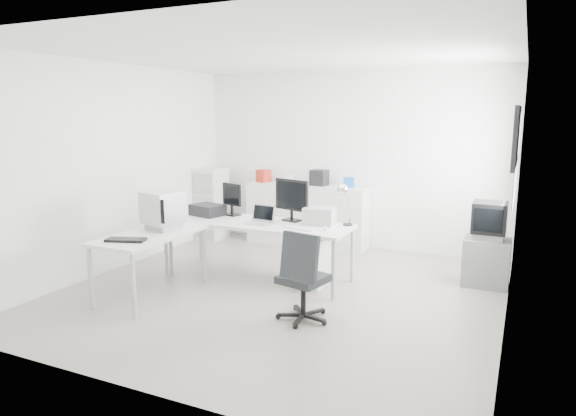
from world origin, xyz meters
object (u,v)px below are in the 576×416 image
at_px(crt_tv, 489,221).
at_px(filing_cabinet, 212,203).
at_px(lcd_monitor_large, 292,200).
at_px(tv_cabinet, 486,262).
at_px(lcd_monitor_small, 232,199).
at_px(laptop, 259,215).
at_px(main_desk, 259,250).
at_px(sideboard, 307,215).
at_px(drawer_pedestal, 310,261).
at_px(office_chair, 303,274).
at_px(laser_printer, 319,216).
at_px(crt_monitor, 163,209).
at_px(side_desk, 152,264).
at_px(inkjet_printer, 208,210).

xyz_separation_m(crt_tv, filing_cabinet, (-4.50, 0.68, -0.22)).
bearing_deg(lcd_monitor_large, crt_tv, 33.19).
xyz_separation_m(lcd_monitor_large, tv_cabinet, (2.36, 0.70, -0.73)).
relative_size(lcd_monitor_small, laptop, 1.20).
xyz_separation_m(main_desk, laptop, (0.05, -0.10, 0.49)).
xyz_separation_m(laptop, sideboard, (-0.16, 1.98, -0.37)).
height_order(lcd_monitor_large, crt_tv, lcd_monitor_large).
height_order(drawer_pedestal, lcd_monitor_large, lcd_monitor_large).
bearing_deg(office_chair, laser_printer, 116.70).
bearing_deg(office_chair, drawer_pedestal, 121.26).
height_order(lcd_monitor_small, office_chair, lcd_monitor_small).
bearing_deg(sideboard, crt_tv, -18.22).
relative_size(main_desk, laser_printer, 6.42).
height_order(lcd_monitor_large, filing_cabinet, lcd_monitor_large).
bearing_deg(filing_cabinet, crt_monitor, -69.21).
xyz_separation_m(laptop, laser_printer, (0.70, 0.32, -0.01)).
relative_size(side_desk, inkjet_printer, 3.30).
xyz_separation_m(sideboard, filing_cabinet, (-1.68, -0.25, 0.11)).
height_order(main_desk, lcd_monitor_large, lcd_monitor_large).
relative_size(main_desk, sideboard, 1.20).
relative_size(drawer_pedestal, inkjet_printer, 1.42).
bearing_deg(lcd_monitor_small, inkjet_printer, -133.53).
height_order(drawer_pedestal, tv_cabinet, drawer_pedestal).
relative_size(main_desk, lcd_monitor_small, 5.45).
distance_m(lcd_monitor_small, office_chair, 2.12).
bearing_deg(inkjet_printer, crt_tv, 27.74).
bearing_deg(main_desk, sideboard, 93.36).
bearing_deg(lcd_monitor_small, filing_cabinet, 151.92).
distance_m(main_desk, side_desk, 1.39).
xyz_separation_m(inkjet_printer, lcd_monitor_small, (0.30, 0.15, 0.14)).
xyz_separation_m(drawer_pedestal, filing_cabinet, (-2.49, 1.58, 0.30)).
height_order(crt_monitor, tv_cabinet, crt_monitor).
bearing_deg(laser_printer, crt_monitor, -154.18).
bearing_deg(drawer_pedestal, side_desk, -143.43).
height_order(side_desk, inkjet_printer, inkjet_printer).
bearing_deg(inkjet_printer, sideboard, 81.74).
xyz_separation_m(side_desk, office_chair, (1.92, 0.07, 0.12)).
relative_size(lcd_monitor_large, filing_cabinet, 0.46).
bearing_deg(crt_monitor, laptop, 51.89).
bearing_deg(lcd_monitor_large, laptop, -113.88).
bearing_deg(crt_monitor, tv_cabinet, 38.87).
xyz_separation_m(side_desk, crt_monitor, (0.00, 0.25, 0.62)).
bearing_deg(drawer_pedestal, filing_cabinet, 147.67).
height_order(office_chair, sideboard, sideboard).
distance_m(lcd_monitor_large, sideboard, 1.77).
xyz_separation_m(tv_cabinet, crt_tv, (0.00, 0.00, 0.52)).
distance_m(lcd_monitor_large, crt_monitor, 1.63).
xyz_separation_m(laser_printer, tv_cabinet, (1.96, 0.73, -0.56)).
relative_size(lcd_monitor_large, crt_tv, 1.10).
height_order(lcd_monitor_small, laptop, lcd_monitor_small).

